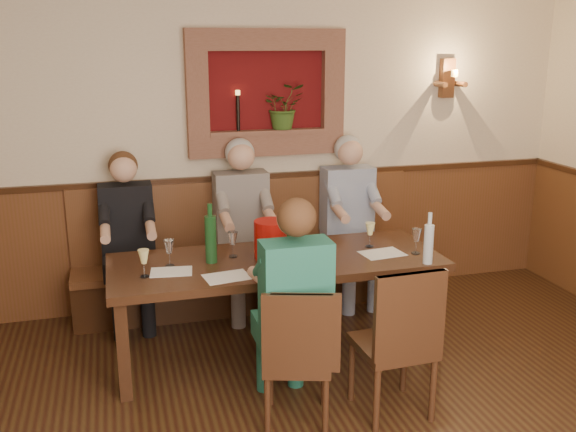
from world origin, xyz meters
name	(u,v)px	position (x,y,z in m)	size (l,w,h in m)	color
room_shell	(388,139)	(0.00, 0.00, 1.89)	(6.04, 6.04, 2.82)	beige
wainscoting	(376,417)	(0.00, 0.00, 0.59)	(6.02, 6.02, 1.15)	brown
wall_niche	(271,98)	(0.24, 2.94, 1.81)	(1.36, 0.30, 1.06)	#560C0D
wall_sconce	(448,79)	(1.90, 2.93, 1.94)	(0.25, 0.20, 0.35)	brown
dining_table	(277,268)	(0.00, 1.85, 0.68)	(2.40, 0.90, 0.75)	#341D0F
bench	(250,270)	(0.00, 2.79, 0.33)	(3.00, 0.45, 1.11)	#381E0F
chair_near_left	(297,383)	(-0.11, 0.93, 0.26)	(0.50, 0.50, 0.91)	#341D0F
chair_near_right	(393,370)	(0.50, 0.88, 0.29)	(0.46, 0.46, 1.00)	#341D0F
person_bench_left	(129,255)	(-1.02, 2.69, 0.59)	(0.42, 0.52, 1.43)	black
person_bench_mid	(244,242)	(-0.07, 2.69, 0.62)	(0.45, 0.55, 1.50)	#595251
person_bench_right	(350,234)	(0.89, 2.69, 0.62)	(0.45, 0.55, 1.49)	navy
person_chair_front	(292,325)	(-0.11, 1.07, 0.58)	(0.42, 0.51, 1.42)	#1B5461
spittoon_bucket	(271,239)	(-0.03, 1.88, 0.89)	(0.25, 0.25, 0.28)	#B5110B
wine_bottle_green_a	(292,242)	(0.08, 1.73, 0.91)	(0.07, 0.07, 0.39)	#19471E
wine_bottle_green_b	(211,238)	(-0.47, 1.90, 0.93)	(0.09, 0.09, 0.43)	#19471E
water_bottle	(429,243)	(1.01, 1.46, 0.90)	(0.09, 0.09, 0.37)	silver
tasting_sheet_a	(171,272)	(-0.77, 1.77, 0.75)	(0.28, 0.20, 0.00)	white
tasting_sheet_b	(299,260)	(0.14, 1.76, 0.75)	(0.26, 0.18, 0.00)	white
tasting_sheet_c	(382,253)	(0.79, 1.75, 0.75)	(0.31, 0.22, 0.00)	white
tasting_sheet_d	(227,277)	(-0.42, 1.57, 0.75)	(0.30, 0.21, 0.00)	white
wine_glass_0	(296,242)	(0.16, 1.90, 0.85)	(0.08, 0.08, 0.19)	#EEE58E
wine_glass_1	(272,255)	(-0.08, 1.67, 0.85)	(0.08, 0.08, 0.19)	#EEE58E
wine_glass_2	(144,263)	(-0.95, 1.72, 0.85)	(0.08, 0.08, 0.19)	#EEE58E
wine_glass_3	(233,244)	(-0.30, 1.97, 0.85)	(0.08, 0.08, 0.19)	white
wine_glass_4	(169,253)	(-0.76, 1.90, 0.85)	(0.08, 0.08, 0.19)	white
wine_glass_5	(416,241)	(1.03, 1.68, 0.85)	(0.08, 0.08, 0.19)	white
wine_glass_6	(264,260)	(-0.16, 1.57, 0.85)	(0.08, 0.08, 0.19)	#EEE58E
wine_glass_7	(370,235)	(0.76, 1.93, 0.85)	(0.08, 0.08, 0.19)	#EEE58E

